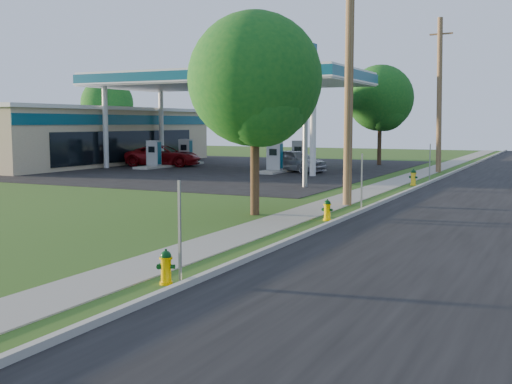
# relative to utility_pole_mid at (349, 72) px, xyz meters

# --- Properties ---
(road) EXTENTS (8.00, 120.00, 0.02)m
(road) POSITION_rel_utility_pole_mid_xyz_m (5.10, -7.00, -4.94)
(road) COLOR black
(road) RESTS_ON ground
(curb) EXTENTS (0.15, 120.00, 0.15)m
(curb) POSITION_rel_utility_pole_mid_xyz_m (1.10, -7.00, -4.88)
(curb) COLOR #A7A498
(curb) RESTS_ON ground
(sidewalk) EXTENTS (1.50, 120.00, 0.03)m
(sidewalk) POSITION_rel_utility_pole_mid_xyz_m (-0.65, -7.00, -4.94)
(sidewalk) COLOR gray
(sidewalk) RESTS_ON ground
(forecourt) EXTENTS (26.00, 28.00, 0.02)m
(forecourt) POSITION_rel_utility_pole_mid_xyz_m (-15.40, 15.00, -4.94)
(forecourt) COLOR black
(forecourt) RESTS_ON ground
(utility_pole_mid) EXTENTS (1.40, 0.32, 9.80)m
(utility_pole_mid) POSITION_rel_utility_pole_mid_xyz_m (0.00, 0.00, 0.00)
(utility_pole_mid) COLOR brown
(utility_pole_mid) RESTS_ON ground
(utility_pole_far) EXTENTS (1.40, 0.32, 9.50)m
(utility_pole_far) POSITION_rel_utility_pole_mid_xyz_m (0.00, 18.00, -0.15)
(utility_pole_far) COLOR brown
(utility_pole_far) RESTS_ON ground
(sign_post_near) EXTENTS (0.05, 0.04, 2.00)m
(sign_post_near) POSITION_rel_utility_pole_mid_xyz_m (0.85, -12.80, -3.95)
(sign_post_near) COLOR gray
(sign_post_near) RESTS_ON ground
(sign_post_mid) EXTENTS (0.05, 0.04, 2.00)m
(sign_post_mid) POSITION_rel_utility_pole_mid_xyz_m (0.85, -1.00, -3.95)
(sign_post_mid) COLOR gray
(sign_post_mid) RESTS_ON ground
(sign_post_far) EXTENTS (0.05, 0.04, 2.00)m
(sign_post_far) POSITION_rel_utility_pole_mid_xyz_m (0.85, 11.20, -3.95)
(sign_post_far) COLOR gray
(sign_post_far) RESTS_ON ground
(gas_canopy) EXTENTS (18.18, 9.18, 6.40)m
(gas_canopy) POSITION_rel_utility_pole_mid_xyz_m (-13.40, 15.00, 0.94)
(gas_canopy) COLOR silver
(gas_canopy) RESTS_ON ground
(fuel_pump_nw) EXTENTS (1.20, 3.20, 1.90)m
(fuel_pump_nw) POSITION_rel_utility_pole_mid_xyz_m (-17.90, 13.00, -4.23)
(fuel_pump_nw) COLOR #A7A498
(fuel_pump_nw) RESTS_ON ground
(fuel_pump_ne) EXTENTS (1.20, 3.20, 1.90)m
(fuel_pump_ne) POSITION_rel_utility_pole_mid_xyz_m (-8.90, 13.00, -4.23)
(fuel_pump_ne) COLOR #A7A498
(fuel_pump_ne) RESTS_ON ground
(fuel_pump_sw) EXTENTS (1.20, 3.20, 1.90)m
(fuel_pump_sw) POSITION_rel_utility_pole_mid_xyz_m (-17.90, 17.00, -4.23)
(fuel_pump_sw) COLOR #A7A498
(fuel_pump_sw) RESTS_ON ground
(fuel_pump_se) EXTENTS (1.20, 3.20, 1.90)m
(fuel_pump_se) POSITION_rel_utility_pole_mid_xyz_m (-8.90, 17.00, -4.23)
(fuel_pump_se) COLOR #A7A498
(fuel_pump_se) RESTS_ON ground
(convenience_store) EXTENTS (10.40, 22.40, 4.25)m
(convenience_store) POSITION_rel_utility_pole_mid_xyz_m (-26.38, 15.00, -2.82)
(convenience_store) COLOR tan
(convenience_store) RESTS_ON ground
(price_pylon) EXTENTS (0.34, 2.04, 6.85)m
(price_pylon) POSITION_rel_utility_pole_mid_xyz_m (-3.90, 5.50, 0.48)
(price_pylon) COLOR gray
(price_pylon) RESTS_ON ground
(tree_verge) EXTENTS (4.44, 4.44, 6.74)m
(tree_verge) POSITION_rel_utility_pole_mid_xyz_m (-1.92, -3.83, -0.62)
(tree_verge) COLOR #38271A
(tree_verge) RESTS_ON ground
(tree_lot) EXTENTS (4.80, 4.80, 7.28)m
(tree_lot) POSITION_rel_utility_pole_mid_xyz_m (-5.03, 23.14, -0.27)
(tree_lot) COLOR #38271A
(tree_lot) RESTS_ON ground
(tree_back) EXTENTS (4.77, 4.77, 7.23)m
(tree_back) POSITION_rel_utility_pole_mid_xyz_m (-30.83, 24.22, -0.30)
(tree_back) COLOR #38271A
(tree_back) RESTS_ON ground
(hydrant_near) EXTENTS (0.35, 0.32, 0.69)m
(hydrant_near) POSITION_rel_utility_pole_mid_xyz_m (0.60, -12.91, -4.62)
(hydrant_near) COLOR #DBA700
(hydrant_near) RESTS_ON ground
(hydrant_mid) EXTENTS (0.35, 0.31, 0.68)m
(hydrant_mid) POSITION_rel_utility_pole_mid_xyz_m (0.61, -3.90, -4.62)
(hydrant_mid) COLOR #E9B800
(hydrant_mid) RESTS_ON ground
(hydrant_far) EXTENTS (0.43, 0.38, 0.82)m
(hydrant_far) POSITION_rel_utility_pole_mid_xyz_m (0.55, 8.74, -4.55)
(hydrant_far) COLOR yellow
(hydrant_far) RESTS_ON ground
(car_red) EXTENTS (5.81, 3.83, 1.48)m
(car_red) POSITION_rel_utility_pole_mid_xyz_m (-18.52, 15.08, -4.21)
(car_red) COLOR maroon
(car_red) RESTS_ON ground
(car_silver) EXTENTS (4.56, 3.33, 1.44)m
(car_silver) POSITION_rel_utility_pole_mid_xyz_m (-7.97, 14.24, -4.23)
(car_silver) COLOR #B4B6BB
(car_silver) RESTS_ON ground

